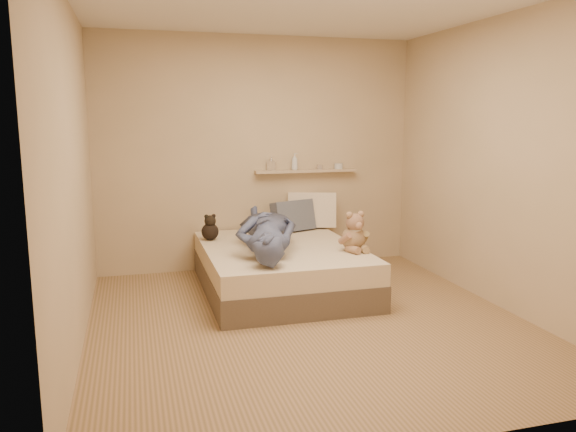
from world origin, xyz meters
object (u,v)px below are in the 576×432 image
object	(u,v)px
bed	(280,268)
game_console	(266,245)
pillow_cream	(312,210)
person	(267,230)
pillow_grey	(293,216)
wall_shelf	(306,171)
teddy_bear	(354,235)
dark_plush	(210,229)

from	to	relation	value
bed	game_console	world-z (taller)	game_console
pillow_cream	person	size ratio (longest dim) A/B	0.35
bed	pillow_grey	bearing A→B (deg)	64.43
game_console	person	xyz separation A→B (m)	(0.12, 0.47, 0.03)
pillow_grey	person	distance (m)	0.93
bed	pillow_cream	size ratio (longest dim) A/B	3.45
pillow_cream	wall_shelf	bearing A→B (deg)	119.92
teddy_bear	person	size ratio (longest dim) A/B	0.24
dark_plush	wall_shelf	distance (m)	1.37
game_console	bed	bearing A→B (deg)	63.58
bed	person	size ratio (longest dim) A/B	1.20
game_console	dark_plush	size ratio (longest dim) A/B	0.70
bed	teddy_bear	xyz separation A→B (m)	(0.63, -0.38, 0.39)
wall_shelf	dark_plush	bearing A→B (deg)	-159.37
teddy_bear	pillow_grey	bearing A→B (deg)	105.46
pillow_grey	wall_shelf	xyz separation A→B (m)	(0.22, 0.22, 0.48)
game_console	person	size ratio (longest dim) A/B	0.12
game_console	pillow_grey	size ratio (longest dim) A/B	0.38
game_console	person	distance (m)	0.49
teddy_bear	pillow_grey	size ratio (longest dim) A/B	0.77
dark_plush	person	bearing A→B (deg)	-50.34
wall_shelf	bed	bearing A→B (deg)	-121.18
teddy_bear	pillow_cream	xyz separation A→B (m)	(-0.03, 1.21, 0.04)
dark_plush	pillow_grey	size ratio (longest dim) A/B	0.55
pillow_grey	person	world-z (taller)	person
teddy_bear	person	bearing A→B (deg)	160.32
game_console	pillow_cream	size ratio (longest dim) A/B	0.35
game_console	teddy_bear	bearing A→B (deg)	11.74
person	wall_shelf	bearing A→B (deg)	-111.94
bed	dark_plush	bearing A→B (deg)	143.65
teddy_bear	wall_shelf	xyz separation A→B (m)	(-0.08, 1.29, 0.49)
pillow_grey	person	size ratio (longest dim) A/B	0.31
teddy_bear	wall_shelf	bearing A→B (deg)	93.41
pillow_grey	wall_shelf	distance (m)	0.57
bed	pillow_cream	xyz separation A→B (m)	(0.60, 0.83, 0.43)
person	pillow_grey	bearing A→B (deg)	-108.64
dark_plush	teddy_bear	bearing A→B (deg)	-33.99
game_console	wall_shelf	xyz separation A→B (m)	(0.83, 1.48, 0.49)
bed	teddy_bear	world-z (taller)	teddy_bear
game_console	teddy_bear	xyz separation A→B (m)	(0.91, 0.19, 0.00)
teddy_bear	wall_shelf	world-z (taller)	wall_shelf
game_console	teddy_bear	size ratio (longest dim) A/B	0.49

